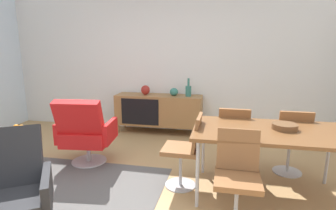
% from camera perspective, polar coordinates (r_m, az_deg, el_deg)
% --- Properties ---
extents(ground_plane, '(8.32, 8.32, 0.00)m').
position_cam_1_polar(ground_plane, '(3.11, -10.76, -18.72)').
color(ground_plane, tan).
extents(wall_back, '(6.80, 0.12, 2.80)m').
position_cam_1_polar(wall_back, '(5.17, -0.22, 10.09)').
color(wall_back, silver).
rests_on(wall_back, ground_plane).
extents(sideboard, '(1.60, 0.45, 0.72)m').
position_cam_1_polar(sideboard, '(5.02, -2.01, -1.05)').
color(sideboard, olive).
rests_on(sideboard, ground_plane).
extents(vase_cobalt, '(0.11, 0.11, 0.33)m').
position_cam_1_polar(vase_cobalt, '(4.85, 4.36, 3.11)').
color(vase_cobalt, '#337266').
rests_on(vase_cobalt, sideboard).
extents(vase_sculptural_dark, '(0.15, 0.15, 0.14)m').
position_cam_1_polar(vase_sculptural_dark, '(4.89, 1.27, 2.81)').
color(vase_sculptural_dark, '#337266').
rests_on(vase_sculptural_dark, sideboard).
extents(vase_ceramic_small, '(0.16, 0.16, 0.18)m').
position_cam_1_polar(vase_ceramic_small, '(5.02, -4.82, 3.20)').
color(vase_ceramic_small, maroon).
rests_on(vase_ceramic_small, sideboard).
extents(dining_table, '(1.60, 0.90, 0.74)m').
position_cam_1_polar(dining_table, '(3.02, 20.96, -5.71)').
color(dining_table, brown).
rests_on(dining_table, ground_plane).
extents(wooden_bowl_on_table, '(0.26, 0.26, 0.06)m').
position_cam_1_polar(wooden_bowl_on_table, '(3.08, 23.58, -4.20)').
color(wooden_bowl_on_table, brown).
rests_on(wooden_bowl_on_table, dining_table).
extents(dining_chair_near_window, '(0.43, 0.41, 0.86)m').
position_cam_1_polar(dining_chair_near_window, '(3.08, 3.87, -9.09)').
color(dining_chair_near_window, brown).
rests_on(dining_chair_near_window, ground_plane).
extents(dining_chair_back_right, '(0.40, 0.43, 0.86)m').
position_cam_1_polar(dining_chair_back_right, '(3.68, 24.76, -6.62)').
color(dining_chair_back_right, brown).
rests_on(dining_chair_back_right, ground_plane).
extents(dining_chair_back_left, '(0.41, 0.43, 0.86)m').
position_cam_1_polar(dining_chair_back_left, '(3.58, 13.73, -6.32)').
color(dining_chair_back_left, brown).
rests_on(dining_chair_back_left, ground_plane).
extents(dining_chair_front_left, '(0.40, 0.43, 0.86)m').
position_cam_1_polar(dining_chair_front_left, '(2.55, 14.53, -14.17)').
color(dining_chair_front_left, brown).
rests_on(dining_chair_front_left, ground_plane).
extents(lounge_chair_red, '(0.77, 0.72, 0.95)m').
position_cam_1_polar(lounge_chair_red, '(3.82, -17.18, -5.40)').
color(lounge_chair_red, red).
rests_on(lounge_chair_red, ground_plane).
extents(armchair_black_shell, '(0.89, 0.89, 0.95)m').
position_cam_1_polar(armchair_black_shell, '(2.56, -31.87, -15.58)').
color(armchair_black_shell, '#262628').
rests_on(armchair_black_shell, ground_plane).
extents(side_table_round, '(0.44, 0.44, 0.52)m').
position_cam_1_polar(side_table_round, '(3.98, -28.76, -7.87)').
color(side_table_round, white).
rests_on(side_table_round, ground_plane).
extents(fruit_bowl, '(0.20, 0.20, 0.11)m').
position_cam_1_polar(fruit_bowl, '(3.92, -29.11, -4.63)').
color(fruit_bowl, '#262628').
rests_on(fruit_bowl, side_table_round).
extents(area_rug, '(2.20, 1.70, 0.01)m').
position_cam_1_polar(area_rug, '(3.34, -22.00, -16.99)').
color(area_rug, '#595654').
rests_on(area_rug, ground_plane).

